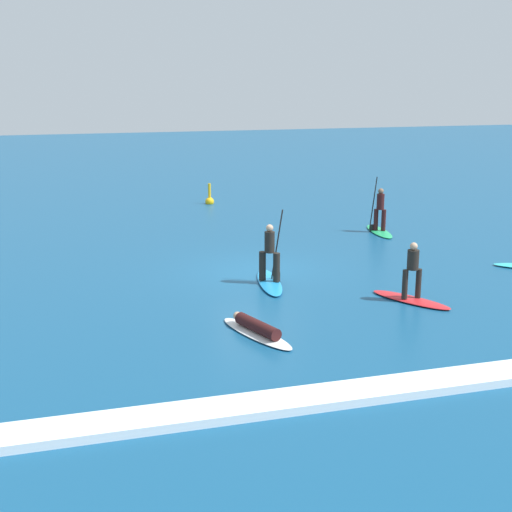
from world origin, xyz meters
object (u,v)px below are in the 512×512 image
object	(u,v)px
surfer_on_red_board	(412,286)
marker_buoy	(210,200)
surfer_on_green_board	(379,221)
surfer_on_blue_board	(270,270)
surfer_on_white_board	(256,329)

from	to	relation	value
surfer_on_red_board	marker_buoy	distance (m)	17.17
surfer_on_green_board	surfer_on_blue_board	bearing A→B (deg)	139.89
surfer_on_white_board	surfer_on_red_board	world-z (taller)	surfer_on_red_board
surfer_on_green_board	marker_buoy	world-z (taller)	surfer_on_green_board
surfer_on_red_board	surfer_on_white_board	bearing A→B (deg)	-103.78
surfer_on_red_board	surfer_on_blue_board	bearing A→B (deg)	-159.25
surfer_on_blue_board	surfer_on_red_board	bearing A→B (deg)	-120.86
surfer_on_green_board	surfer_on_red_board	bearing A→B (deg)	167.77
surfer_on_green_board	surfer_on_blue_board	distance (m)	8.71
surfer_on_red_board	marker_buoy	size ratio (longest dim) A/B	2.22
surfer_on_blue_board	surfer_on_red_board	world-z (taller)	surfer_on_blue_board
surfer_on_white_board	surfer_on_green_board	bearing A→B (deg)	-58.19
surfer_on_white_board	surfer_on_red_board	bearing A→B (deg)	-93.65
surfer_on_green_board	surfer_on_red_board	distance (m)	9.17
surfer_on_green_board	surfer_on_red_board	size ratio (longest dim) A/B	1.07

